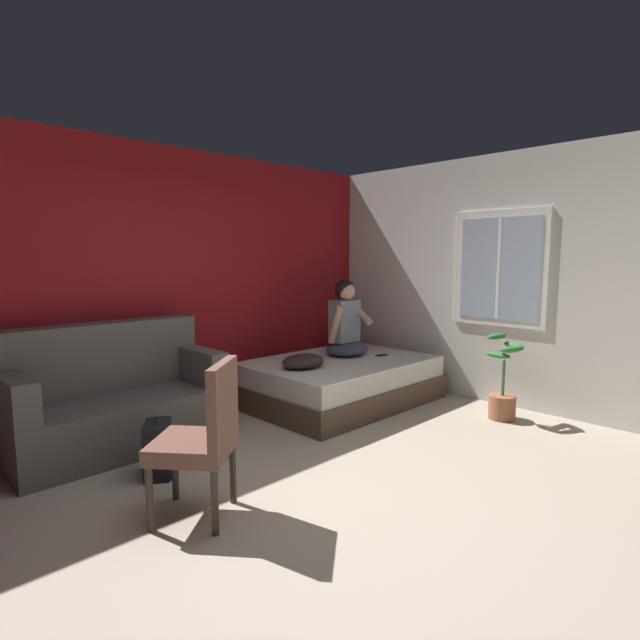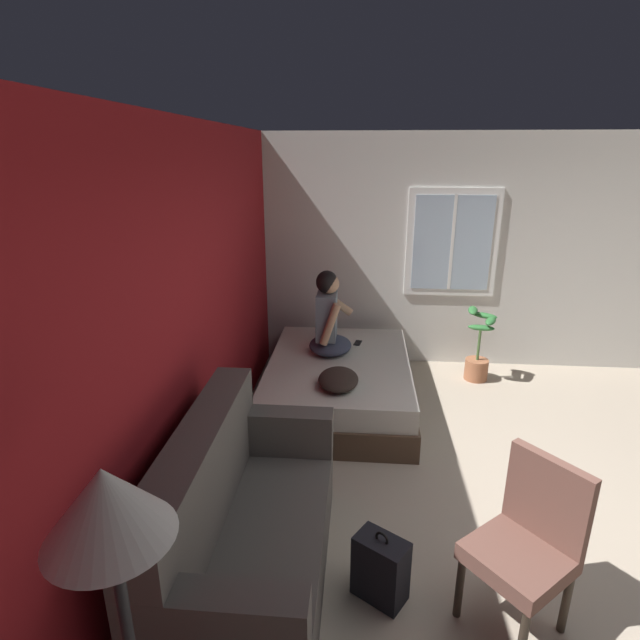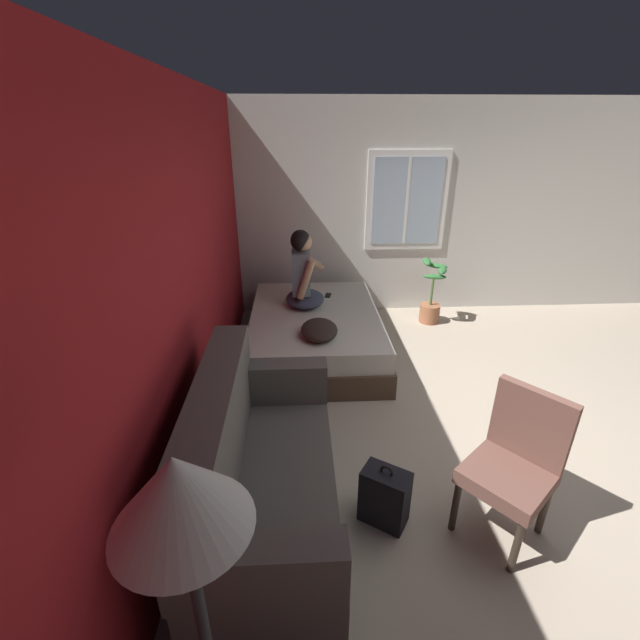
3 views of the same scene
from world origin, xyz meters
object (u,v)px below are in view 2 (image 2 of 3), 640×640
(floor_lamp, at_px, (114,551))
(potted_plant, at_px, (478,355))
(bed, at_px, (339,383))
(couch, at_px, (242,531))
(side_chair, at_px, (528,540))
(throw_pillow, at_px, (338,379))
(person_seated, at_px, (329,320))
(cell_phone, at_px, (358,343))
(backpack, at_px, (381,568))

(floor_lamp, xyz_separation_m, potted_plant, (4.29, -2.01, -1.13))
(bed, distance_m, floor_lamp, 3.79)
(floor_lamp, relative_size, potted_plant, 2.00)
(couch, height_order, side_chair, couch)
(couch, relative_size, potted_plant, 2.00)
(side_chair, xyz_separation_m, potted_plant, (3.13, -0.43, -0.23))
(side_chair, height_order, potted_plant, side_chair)
(throw_pillow, bearing_deg, person_seated, 10.11)
(cell_phone, bearing_deg, potted_plant, -159.13)
(person_seated, xyz_separation_m, backpack, (-2.56, -0.48, -0.64))
(backpack, xyz_separation_m, cell_phone, (2.84, 0.18, 0.29))
(bed, distance_m, backpack, 2.36)
(backpack, xyz_separation_m, potted_plant, (3.05, -1.18, 0.11))
(side_chair, relative_size, floor_lamp, 0.58)
(side_chair, relative_size, backpack, 2.14)
(bed, height_order, person_seated, person_seated)
(floor_lamp, bearing_deg, couch, -0.76)
(floor_lamp, bearing_deg, backpack, -33.83)
(throw_pillow, bearing_deg, potted_plant, -49.64)
(throw_pillow, distance_m, potted_plant, 2.01)
(cell_phone, bearing_deg, throw_pillow, 93.36)
(side_chair, relative_size, throw_pillow, 2.04)
(couch, distance_m, floor_lamp, 1.62)
(bed, relative_size, backpack, 4.43)
(bed, bearing_deg, couch, 168.93)
(bed, distance_m, throw_pillow, 0.65)
(side_chair, bearing_deg, cell_phone, 17.73)
(person_seated, xyz_separation_m, throw_pillow, (-0.80, -0.14, -0.29))
(potted_plant, bearing_deg, side_chair, 172.25)
(side_chair, xyz_separation_m, backpack, (0.08, 0.76, -0.34))
(couch, xyz_separation_m, floor_lamp, (-1.25, 0.02, 1.04))
(backpack, relative_size, floor_lamp, 0.27)
(person_seated, bearing_deg, cell_phone, -47.21)
(floor_lamp, bearing_deg, bed, -7.51)
(person_seated, relative_size, backpack, 1.91)
(backpack, bearing_deg, person_seated, 10.67)
(potted_plant, bearing_deg, floor_lamp, 154.86)
(couch, relative_size, cell_phone, 11.82)
(bed, bearing_deg, throw_pillow, -177.98)
(backpack, bearing_deg, floor_lamp, 146.17)
(side_chair, xyz_separation_m, person_seated, (2.64, 1.24, 0.30))
(bed, height_order, throw_pillow, throw_pillow)
(throw_pillow, height_order, cell_phone, throw_pillow)
(cell_phone, bearing_deg, floor_lamp, 92.80)
(cell_phone, bearing_deg, person_seated, 54.70)
(throw_pillow, bearing_deg, couch, 164.82)
(couch, xyz_separation_m, cell_phone, (2.83, -0.64, 0.09))
(side_chair, distance_m, cell_phone, 3.06)
(bed, xyz_separation_m, person_seated, (0.23, 0.12, 0.60))
(person_seated, relative_size, throw_pillow, 1.82)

